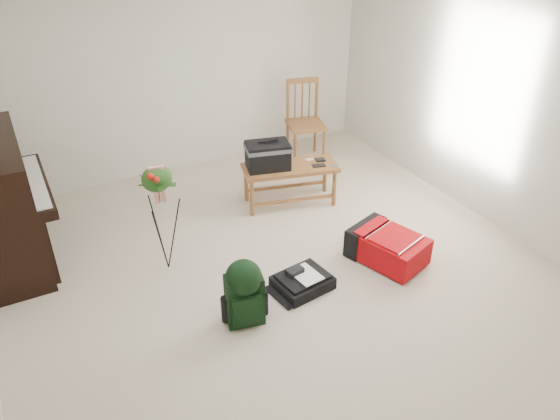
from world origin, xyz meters
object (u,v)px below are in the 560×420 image
black_duffel (302,281)px  flower_stand (162,219)px  green_backpack (244,290)px  dining_chair (304,122)px  piano (4,206)px  red_suitcase (384,244)px  bench (276,161)px

black_duffel → flower_stand: 1.42m
green_backpack → flower_stand: (-0.35, 1.05, 0.21)m
black_duffel → flower_stand: size_ratio=0.47×
dining_chair → flower_stand: 2.83m
piano → red_suitcase: (3.23, -1.74, -0.44)m
piano → black_duffel: bearing=-37.8°
piano → red_suitcase: bearing=-28.2°
red_suitcase → bench: bearing=90.9°
dining_chair → red_suitcase: 2.43m
black_duffel → green_backpack: bearing=-174.3°
bench → red_suitcase: 1.54m
piano → red_suitcase: size_ratio=1.78×
bench → black_duffel: bench is taller
red_suitcase → black_duffel: 0.96m
bench → dining_chair: size_ratio=1.08×
red_suitcase → flower_stand: (-1.96, 0.86, 0.40)m
dining_chair → piano: bearing=-156.0°
piano → bench: piano is taller
dining_chair → flower_stand: size_ratio=0.93×
bench → flower_stand: (-1.48, -0.55, -0.02)m
bench → flower_stand: bearing=-145.4°
piano → bench: bearing=-6.9°
black_duffel → flower_stand: flower_stand is taller
bench → red_suitcase: size_ratio=1.36×
green_backpack → black_duffel: bearing=25.7°
red_suitcase → green_backpack: (-1.61, -0.19, 0.18)m
dining_chair → red_suitcase: bearing=-86.3°
piano → bench: size_ratio=1.31×
piano → red_suitcase: 3.70m
dining_chair → black_duffel: (-1.40, -2.39, -0.44)m
dining_chair → flower_stand: (-2.40, -1.50, 0.04)m
bench → green_backpack: size_ratio=1.83×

